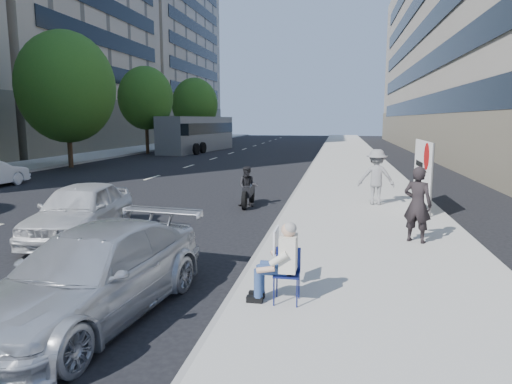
% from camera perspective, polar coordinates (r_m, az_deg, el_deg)
% --- Properties ---
extents(ground, '(160.00, 160.00, 0.00)m').
position_cam_1_polar(ground, '(9.57, -9.67, -9.54)').
color(ground, black).
rests_on(ground, ground).
extents(near_sidewalk, '(5.00, 120.00, 0.15)m').
position_cam_1_polar(near_sidewalk, '(28.68, 11.92, 2.94)').
color(near_sidewalk, '#ADABA2').
rests_on(near_sidewalk, ground).
extents(far_sidewalk, '(4.50, 120.00, 0.15)m').
position_cam_1_polar(far_sidewalk, '(34.90, -24.60, 3.37)').
color(far_sidewalk, '#ADABA2').
rests_on(far_sidewalk, ground).
extents(far_bldg_north, '(22.00, 28.00, 28.00)m').
position_cam_1_polar(far_bldg_north, '(78.68, -15.43, 16.74)').
color(far_bldg_north, '#BDA88E').
rests_on(far_bldg_north, ground).
extents(tree_far_c, '(6.00, 6.00, 8.47)m').
position_cam_1_polar(tree_far_c, '(31.48, -22.65, 11.99)').
color(tree_far_c, '#382616').
rests_on(tree_far_c, ground).
extents(tree_far_d, '(4.80, 4.80, 7.65)m').
position_cam_1_polar(tree_far_d, '(42.08, -13.62, 11.33)').
color(tree_far_d, '#382616').
rests_on(tree_far_d, ground).
extents(tree_far_e, '(5.40, 5.40, 7.89)m').
position_cam_1_polar(tree_far_e, '(55.18, -7.66, 10.78)').
color(tree_far_e, '#382616').
rests_on(tree_far_e, ground).
extents(seated_protester, '(0.83, 1.12, 1.31)m').
position_cam_1_polar(seated_protester, '(7.29, 3.04, -8.16)').
color(seated_protester, navy).
rests_on(seated_protester, near_sidewalk).
extents(jogger, '(1.24, 0.74, 1.89)m').
position_cam_1_polar(jogger, '(16.05, 14.81, 1.82)').
color(jogger, slate).
rests_on(jogger, near_sidewalk).
extents(pedestrian_woman, '(0.78, 0.69, 1.81)m').
position_cam_1_polar(pedestrian_woman, '(11.38, 19.53, -1.48)').
color(pedestrian_woman, black).
rests_on(pedestrian_woman, near_sidewalk).
extents(protest_banner, '(0.08, 3.06, 2.20)m').
position_cam_1_polar(protest_banner, '(15.88, 20.09, 2.61)').
color(protest_banner, '#4C4C4C').
rests_on(protest_banner, near_sidewalk).
extents(parked_sedan, '(2.51, 4.91, 1.36)m').
position_cam_1_polar(parked_sedan, '(7.51, -19.76, -9.72)').
color(parked_sedan, '#B7BABF').
rests_on(parked_sedan, ground).
extents(white_sedan_near, '(2.27, 4.41, 1.44)m').
position_cam_1_polar(white_sedan_near, '(12.57, -21.10, -2.16)').
color(white_sedan_near, silver).
rests_on(white_sedan_near, ground).
extents(motorcycle, '(0.73, 2.05, 1.42)m').
position_cam_1_polar(motorcycle, '(16.01, -1.02, 0.45)').
color(motorcycle, black).
rests_on(motorcycle, ground).
extents(bus, '(4.14, 12.32, 3.30)m').
position_cam_1_polar(bus, '(44.56, -7.28, 7.18)').
color(bus, slate).
rests_on(bus, ground).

